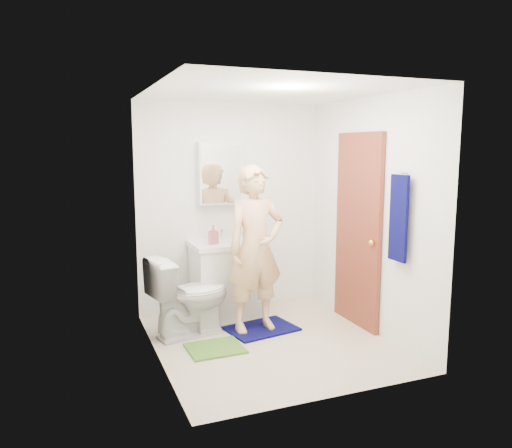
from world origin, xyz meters
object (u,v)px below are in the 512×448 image
Objects in this scene: medicine_cabinet at (220,174)px; toilet at (190,295)px; toothbrush_cup at (248,234)px; vanity_cabinet at (227,281)px; soap_dispenser at (213,235)px; man at (256,249)px; towel at (399,218)px.

toilet is (-0.54, -0.67, -1.19)m from medicine_cabinet.
medicine_cabinet reaches higher than toothbrush_cup.
medicine_cabinet is 5.97× the size of toothbrush_cup.
vanity_cabinet is 1.22m from medicine_cabinet.
soap_dispenser reaches higher than toilet.
medicine_cabinet is 1.10m from man.
towel is (1.18, -1.71, -0.35)m from medicine_cabinet.
towel is 3.90× the size of soap_dispenser.
medicine_cabinet is 0.85× the size of toilet.
medicine_cabinet is at bearing 59.07° from soap_dispenser.
medicine_cabinet is at bearing -51.80° from toilet.
toilet is at bearing -146.06° from toothbrush_cup.
toilet is 7.05× the size of toothbrush_cup.
vanity_cabinet is at bearing -90.00° from medicine_cabinet.
toilet is 0.82m from man.
toothbrush_cup is at bearing 118.68° from towel.
man is (0.29, -0.53, -0.08)m from soap_dispenser.
soap_dispenser is at bearing 133.54° from towel.
medicine_cabinet reaches higher than man.
toothbrush_cup is (0.47, 0.19, -0.06)m from soap_dispenser.
towel is at bearing -51.53° from vanity_cabinet.
toilet reaches higher than vanity_cabinet.
medicine_cabinet reaches higher than vanity_cabinet.
towel is 1.99m from soap_dispenser.
vanity_cabinet is 0.59m from toothbrush_cup.
vanity_cabinet is 0.47× the size of man.
vanity_cabinet is at bearing -63.48° from toilet.
towel is at bearing -45.09° from man.
man is (0.66, -0.14, 0.46)m from toilet.
vanity_cabinet is at bearing 96.54° from man.
man is at bearing -61.05° from soap_dispenser.
toilet is at bearing -140.73° from vanity_cabinet.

